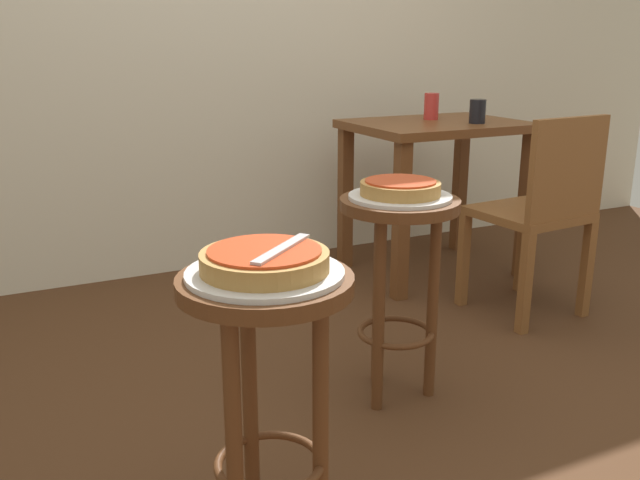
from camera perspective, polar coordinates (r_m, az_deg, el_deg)
ground_plane at (r=2.32m, az=5.46°, el=-13.04°), size 6.00×6.00×0.00m
stool_foreground at (r=1.50m, az=-4.42°, el=-9.35°), size 0.37×0.37×0.66m
serving_plate_foreground at (r=1.43m, az=-4.58°, el=-2.76°), size 0.33×0.33×0.01m
pizza_foreground at (r=1.42m, az=-4.60°, el=-1.68°), size 0.27×0.27×0.05m
stool_middle at (r=2.18m, az=6.48°, el=-1.10°), size 0.37×0.37×0.66m
serving_plate_middle at (r=2.13m, az=6.63°, el=3.57°), size 0.32×0.32×0.01m
pizza_middle at (r=2.13m, az=6.66°, el=4.32°), size 0.25×0.25×0.05m
dining_table at (r=3.42m, az=9.57°, el=7.18°), size 0.82×0.62×0.76m
cup_near_edge at (r=3.36m, az=12.89°, el=10.32°), size 0.08×0.08×0.11m
cup_far_edge at (r=3.49m, az=9.19°, el=10.86°), size 0.07×0.07×0.13m
wooden_chair at (r=2.97m, az=17.80°, el=2.47°), size 0.43×0.43×0.85m
pizza_server_knife at (r=1.40m, az=-3.19°, el=-0.70°), size 0.18×0.16×0.01m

